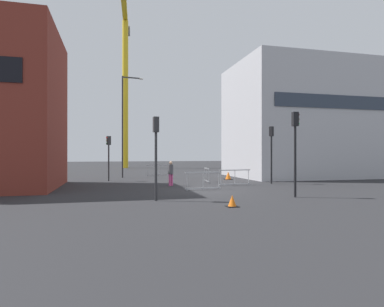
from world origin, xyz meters
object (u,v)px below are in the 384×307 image
traffic_light_near (109,151)px  traffic_cone_on_verge (232,201)px  construction_crane (125,66)px  traffic_light_corner (295,140)px  traffic_light_island (156,144)px  traffic_cone_striped (228,176)px  traffic_light_crosswalk (271,145)px  streetlamp_tall (125,119)px  pedestrian_walking (171,172)px

traffic_light_near → traffic_cone_on_verge: (4.91, -14.40, -2.20)m
construction_crane → traffic_light_corner: size_ratio=5.63×
traffic_light_island → traffic_cone_striped: traffic_light_island is taller
traffic_light_near → traffic_cone_striped: traffic_light_near is taller
traffic_light_crosswalk → traffic_light_island: bearing=-144.5°
streetlamp_tall → traffic_cone_striped: size_ratio=13.89×
streetlamp_tall → traffic_light_corner: (7.59, -15.87, -2.51)m
traffic_light_corner → traffic_light_near: bearing=126.0°
streetlamp_tall → traffic_light_near: bearing=-112.0°
construction_crane → traffic_light_island: bearing=-90.3°
traffic_light_crosswalk → traffic_cone_on_verge: (-6.48, -9.05, -2.54)m
traffic_cone_on_verge → traffic_light_island: bearing=138.4°
traffic_light_island → traffic_light_near: bearing=100.2°
construction_crane → streetlamp_tall: (-0.95, -21.03, -10.36)m
traffic_light_crosswalk → traffic_cone_on_verge: bearing=-125.6°
construction_crane → traffic_light_near: (-2.36, -24.51, -13.26)m
construction_crane → traffic_light_corner: bearing=-79.8°
pedestrian_walking → traffic_light_corner: bearing=-56.0°
traffic_light_near → traffic_light_island: (2.15, -11.95, 0.17)m
traffic_cone_striped → traffic_light_island: bearing=-124.4°
construction_crane → pedestrian_walking: 33.11m
streetlamp_tall → traffic_cone_on_verge: streetlamp_tall is taller
traffic_light_near → traffic_cone_on_verge: size_ratio=7.50×
traffic_light_near → traffic_light_island: bearing=-79.8°
traffic_light_crosswalk → traffic_light_island: 11.36m
streetlamp_tall → traffic_cone_on_verge: size_ratio=19.40×
traffic_light_crosswalk → traffic_cone_striped: 5.39m
streetlamp_tall → traffic_cone_striped: streetlamp_tall is taller
traffic_light_island → traffic_cone_on_verge: size_ratio=8.07×
streetlamp_tall → pedestrian_walking: (2.68, -8.59, -4.36)m
traffic_light_corner → traffic_cone_striped: size_ratio=6.35×
traffic_light_corner → traffic_light_island: bearing=176.3°
pedestrian_walking → traffic_cone_striped: (5.68, 4.27, -0.65)m
streetlamp_tall → traffic_light_crosswalk: streetlamp_tall is taller
traffic_light_corner → traffic_light_island: traffic_light_corner is taller
traffic_light_crosswalk → pedestrian_walking: 7.53m
traffic_light_corner → traffic_light_near: size_ratio=1.18×
construction_crane → streetlamp_tall: size_ratio=2.57×
pedestrian_walking → traffic_cone_striped: size_ratio=2.49×
traffic_light_crosswalk → traffic_light_corner: bearing=-108.8°
traffic_light_near → pedestrian_walking: traffic_light_near is taller
traffic_light_corner → traffic_light_near: 15.32m
traffic_light_corner → streetlamp_tall: bearing=115.6°
traffic_light_corner → traffic_light_island: (-6.85, 0.45, -0.23)m
traffic_light_island → traffic_cone_on_verge: 4.39m
construction_crane → traffic_light_near: bearing=-95.5°
traffic_light_crosswalk → traffic_cone_striped: (-1.63, 4.52, -2.45)m
streetlamp_tall → traffic_light_island: 15.68m
traffic_cone_on_verge → traffic_light_near: bearing=108.8°
pedestrian_walking → traffic_cone_striped: pedestrian_walking is taller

